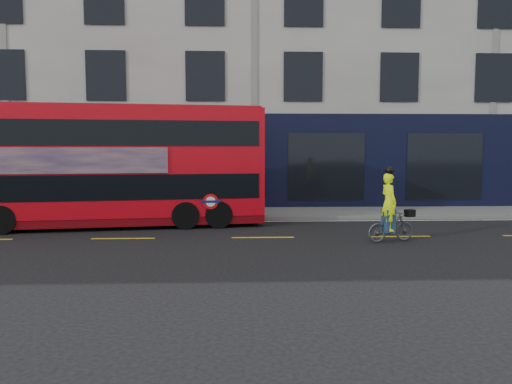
{
  "coord_description": "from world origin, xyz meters",
  "views": [
    {
      "loc": [
        -0.78,
        -12.69,
        2.56
      ],
      "look_at": [
        -0.19,
        1.77,
        1.3
      ],
      "focal_mm": 35.0,
      "sensor_mm": 36.0,
      "label": 1
    }
  ],
  "objects": [
    {
      "name": "kerb",
      "position": [
        0.0,
        5.0,
        0.07
      ],
      "size": [
        60.0,
        0.12,
        0.13
      ],
      "primitive_type": "cube",
      "color": "slate",
      "rests_on": "ground"
    },
    {
      "name": "lane_dashes",
      "position": [
        0.0,
        1.5,
        0.0
      ],
      "size": [
        58.0,
        0.12,
        0.01
      ],
      "primitive_type": null,
      "color": "gold",
      "rests_on": "ground"
    },
    {
      "name": "bus",
      "position": [
        -4.75,
        3.8,
        2.01
      ],
      "size": [
        9.95,
        3.51,
        3.93
      ],
      "rotation": [
        0.0,
        0.0,
        0.14
      ],
      "color": "red",
      "rests_on": "ground"
    },
    {
      "name": "building_terrace",
      "position": [
        0.0,
        12.94,
        7.49
      ],
      "size": [
        50.0,
        10.07,
        15.0
      ],
      "color": "beige",
      "rests_on": "ground"
    },
    {
      "name": "cyclist",
      "position": [
        3.45,
        0.7,
        0.72
      ],
      "size": [
        1.45,
        0.75,
        2.08
      ],
      "rotation": [
        0.0,
        0.0,
        0.26
      ],
      "color": "#484A4D",
      "rests_on": "ground"
    },
    {
      "name": "ground",
      "position": [
        0.0,
        0.0,
        0.0
      ],
      "size": [
        120.0,
        120.0,
        0.0
      ],
      "primitive_type": "plane",
      "color": "black",
      "rests_on": "ground"
    },
    {
      "name": "pavement",
      "position": [
        0.0,
        6.5,
        0.06
      ],
      "size": [
        60.0,
        3.0,
        0.12
      ],
      "primitive_type": "cube",
      "color": "slate",
      "rests_on": "ground"
    },
    {
      "name": "road_edge_line",
      "position": [
        0.0,
        4.7,
        0.0
      ],
      "size": [
        58.0,
        0.1,
        0.01
      ],
      "primitive_type": "cube",
      "color": "silver",
      "rests_on": "ground"
    }
  ]
}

